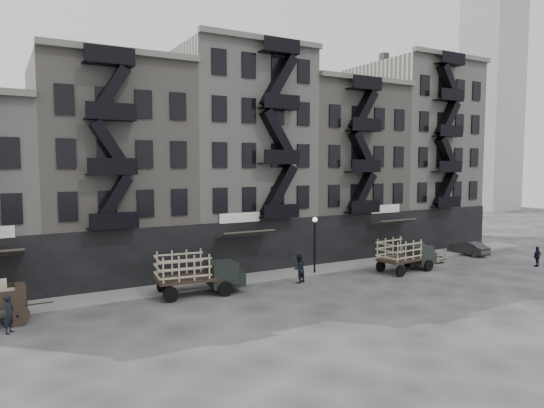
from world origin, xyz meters
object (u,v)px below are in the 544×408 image
stake_truck_east (407,252)px  car_far (468,248)px  stake_truck_west (198,270)px  pedestrian_mid (299,269)px  car_east (423,252)px  pedestrian_west (9,314)px  policeman (537,257)px

stake_truck_east → car_far: 10.07m
stake_truck_west → pedestrian_mid: stake_truck_west is taller
car_east → car_far: bearing=-8.6°
stake_truck_west → pedestrian_west: bearing=-162.3°
stake_truck_east → car_east: bearing=24.3°
stake_truck_east → pedestrian_west: bearing=175.4°
pedestrian_mid → policeman: (19.39, -5.01, -0.18)m
pedestrian_west → policeman: (36.98, -3.55, -0.15)m
car_far → policeman: bearing=94.9°
pedestrian_west → policeman: size_ratio=1.19×
pedestrian_west → pedestrian_mid: bearing=-58.8°
car_far → stake_truck_east: bearing=12.3°
stake_truck_west → car_east: stake_truck_west is taller
stake_truck_west → stake_truck_east: stake_truck_west is taller
stake_truck_west → pedestrian_west: size_ratio=2.94×
stake_truck_east → car_east: size_ratio=1.27×
pedestrian_mid → car_far: bearing=161.0°
pedestrian_west → pedestrian_mid: size_ratio=0.97×
pedestrian_mid → policeman: size_ratio=1.23×
pedestrian_west → car_east: bearing=-58.1°
policeman → stake_truck_west: bearing=-12.1°
car_far → pedestrian_west: 36.54m
car_far → policeman: size_ratio=2.29×
stake_truck_west → car_east: 20.78m
pedestrian_west → pedestrian_mid: (17.59, 1.45, 0.03)m
stake_truck_west → car_far: 26.05m
car_far → stake_truck_west: bearing=1.2°
pedestrian_mid → stake_truck_west: bearing=-26.6°
stake_truck_west → car_east: size_ratio=1.37×
policeman → pedestrian_west: bearing=-5.8°
stake_truck_west → car_east: (20.74, 0.97, -0.86)m
policeman → pedestrian_mid: bearing=-14.8°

